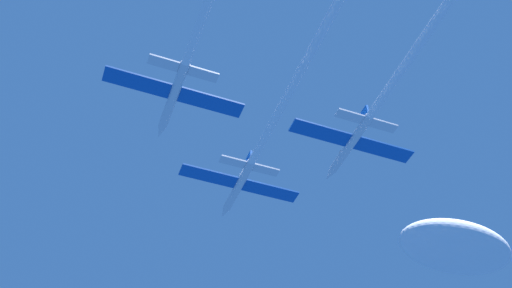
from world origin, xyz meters
TOP-DOWN VIEW (x-y plane):
  - jet_lead at (0.74, -15.04)m, footprint 19.54×58.32m
  - jet_right_wing at (13.26, -30.37)m, footprint 19.54×59.58m
  - cloud_wispy at (54.52, 16.10)m, footprint 26.17×14.39m

SIDE VIEW (x-z plane):
  - jet_lead at x=0.74m, z-range -1.76..1.48m
  - jet_right_wing at x=13.26m, z-range -1.66..1.57m
  - cloud_wispy at x=54.52m, z-range 6.65..15.81m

